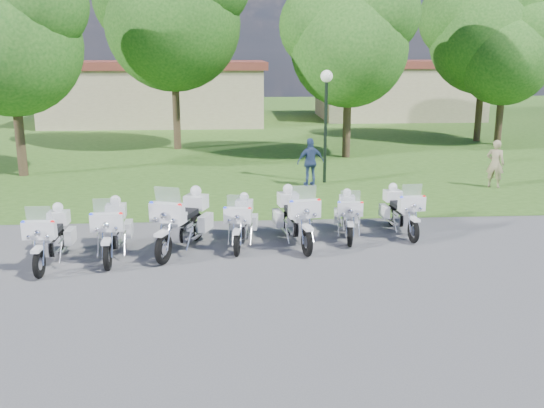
{
  "coord_description": "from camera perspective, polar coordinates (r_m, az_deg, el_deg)",
  "views": [
    {
      "loc": [
        -0.97,
        -13.86,
        4.78
      ],
      "look_at": [
        0.02,
        1.2,
        0.95
      ],
      "focal_mm": 40.0,
      "sensor_mm": 36.0,
      "label": 1
    }
  ],
  "objects": [
    {
      "name": "bystander_c",
      "position": [
        21.92,
        3.65,
        3.94
      ],
      "size": [
        1.09,
        0.63,
        1.74
      ],
      "primitive_type": "imported",
      "rotation": [
        0.0,
        0.0,
        3.36
      ],
      "color": "navy",
      "rests_on": "ground"
    },
    {
      "name": "motorcycle_3",
      "position": [
        15.25,
        -2.91,
        -1.64
      ],
      "size": [
        0.89,
        2.17,
        1.46
      ],
      "rotation": [
        0.0,
        0.0,
        3.01
      ],
      "color": "black",
      "rests_on": "ground"
    },
    {
      "name": "motorcycle_6",
      "position": [
        16.62,
        12.05,
        -0.56
      ],
      "size": [
        0.84,
        2.22,
        1.49
      ],
      "rotation": [
        0.0,
        0.0,
        3.23
      ],
      "color": "black",
      "rests_on": "ground"
    },
    {
      "name": "tree_1",
      "position": [
        30.55,
        -9.46,
        17.59
      ],
      "size": [
        7.55,
        6.44,
        10.06
      ],
      "color": "#38281C",
      "rests_on": "ground"
    },
    {
      "name": "motorcycle_0",
      "position": [
        14.8,
        -20.1,
        -2.87
      ],
      "size": [
        0.76,
        2.3,
        1.55
      ],
      "rotation": [
        0.0,
        0.0,
        3.14
      ],
      "color": "black",
      "rests_on": "ground"
    },
    {
      "name": "motorcycle_2",
      "position": [
        14.98,
        -8.37,
        -1.57
      ],
      "size": [
        1.43,
        2.51,
        1.76
      ],
      "rotation": [
        0.0,
        0.0,
        2.79
      ],
      "color": "black",
      "rests_on": "ground"
    },
    {
      "name": "grass_lawn",
      "position": [
        41.15,
        -2.39,
        7.56
      ],
      "size": [
        100.0,
        48.0,
        0.01
      ],
      "primitive_type": "cube",
      "color": "#32551B",
      "rests_on": "ground"
    },
    {
      "name": "bystander_a",
      "position": [
        23.05,
        20.27,
        3.56
      ],
      "size": [
        0.75,
        0.69,
        1.71
      ],
      "primitive_type": "imported",
      "rotation": [
        0.0,
        0.0,
        2.56
      ],
      "color": "#9C8B69",
      "rests_on": "ground"
    },
    {
      "name": "tree_4",
      "position": [
        34.69,
        19.37,
        15.33
      ],
      "size": [
        6.69,
        5.71,
        8.92
      ],
      "color": "#38281C",
      "rests_on": "ground"
    },
    {
      "name": "ground",
      "position": [
        14.69,
        0.24,
        -4.75
      ],
      "size": [
        100.0,
        100.0,
        0.0
      ],
      "primitive_type": "plane",
      "color": "#515156",
      "rests_on": "ground"
    },
    {
      "name": "tree_0",
      "position": [
        25.43,
        -23.58,
        14.67
      ],
      "size": [
        6.21,
        5.3,
        8.28
      ],
      "color": "#38281C",
      "rests_on": "ground"
    },
    {
      "name": "building_west",
      "position": [
        42.24,
        -10.75,
        10.31
      ],
      "size": [
        14.56,
        8.32,
        4.1
      ],
      "color": "tan",
      "rests_on": "ground"
    },
    {
      "name": "motorcycle_1",
      "position": [
        14.87,
        -14.77,
        -2.28
      ],
      "size": [
        0.84,
        2.39,
        1.6
      ],
      "rotation": [
        0.0,
        0.0,
        3.19
      ],
      "color": "black",
      "rests_on": "ground"
    },
    {
      "name": "motorcycle_4",
      "position": [
        15.34,
        2.23,
        -1.19
      ],
      "size": [
        1.07,
        2.49,
        1.68
      ],
      "rotation": [
        0.0,
        0.0,
        3.3
      ],
      "color": "black",
      "rests_on": "ground"
    },
    {
      "name": "tree_2",
      "position": [
        27.88,
        7.19,
        15.34
      ],
      "size": [
        6.08,
        5.19,
        8.11
      ],
      "color": "#38281C",
      "rests_on": "ground"
    },
    {
      "name": "building_east",
      "position": [
        45.54,
        11.7,
        10.54
      ],
      "size": [
        11.44,
        7.28,
        4.1
      ],
      "color": "tan",
      "rests_on": "ground"
    },
    {
      "name": "lamp_post",
      "position": [
        22.24,
        5.12,
        9.88
      ],
      "size": [
        0.44,
        0.44,
        4.11
      ],
      "color": "black",
      "rests_on": "ground"
    },
    {
      "name": "tree_3",
      "position": [
        33.73,
        21.04,
        13.35
      ],
      "size": [
        5.43,
        4.64,
        7.24
      ],
      "color": "#38281C",
      "rests_on": "ground"
    },
    {
      "name": "motorcycle_5",
      "position": [
        16.04,
        7.18,
        -1.02
      ],
      "size": [
        0.84,
        2.09,
        1.4
      ],
      "rotation": [
        0.0,
        0.0,
        3.02
      ],
      "color": "black",
      "rests_on": "ground"
    }
  ]
}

